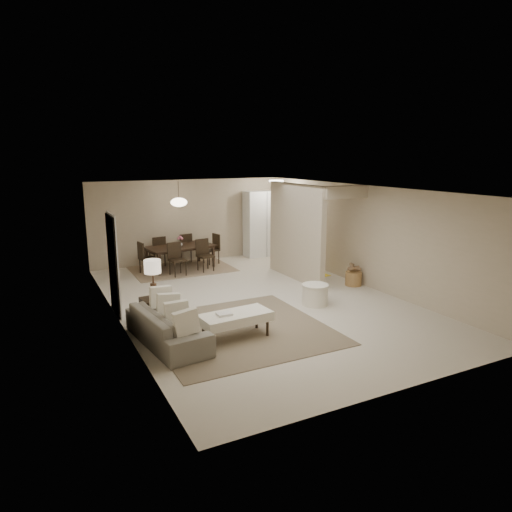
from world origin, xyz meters
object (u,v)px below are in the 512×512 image
ottoman_bench (236,318)px  round_pouf (315,295)px  side_table (155,311)px  wicker_basket (353,279)px  dining_table (181,257)px  sofa (167,327)px  pantry_cabinet (263,224)px

ottoman_bench → round_pouf: ottoman_bench is taller
side_table → round_pouf: side_table is taller
side_table → wicker_basket: bearing=4.1°
side_table → dining_table: (1.82, 4.02, 0.08)m
sofa → round_pouf: size_ratio=3.50×
pantry_cabinet → ottoman_bench: 6.95m
side_table → wicker_basket: 5.16m
dining_table → ottoman_bench: bearing=-106.3°
sofa → side_table: sofa is taller
side_table → round_pouf: bearing=-7.6°
dining_table → pantry_cabinet: bearing=0.9°
ottoman_bench → wicker_basket: bearing=18.9°
sofa → dining_table: size_ratio=1.08×
pantry_cabinet → side_table: 6.61m
pantry_cabinet → dining_table: size_ratio=1.11×
wicker_basket → dining_table: (-3.33, 3.65, 0.16)m
ottoman_bench → wicker_basket: ottoman_bench is taller
ottoman_bench → wicker_basket: size_ratio=3.24×
round_pouf → dining_table: 4.76m
ottoman_bench → dining_table: (0.70, 5.38, -0.04)m
sofa → side_table: (0.05, 1.06, -0.04)m
pantry_cabinet → ottoman_bench: (-3.64, -5.88, -0.68)m
pantry_cabinet → side_table: pantry_cabinet is taller
ottoman_bench → side_table: (-1.11, 1.36, -0.11)m
side_table → round_pouf: size_ratio=0.87×
ottoman_bench → round_pouf: bearing=16.9°
pantry_cabinet → wicker_basket: 4.26m
pantry_cabinet → wicker_basket: pantry_cabinet is taller
pantry_cabinet → dining_table: bearing=-170.3°
ottoman_bench → dining_table: size_ratio=0.70×
dining_table → wicker_basket: bearing=-56.4°
ottoman_bench → side_table: size_ratio=2.59×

